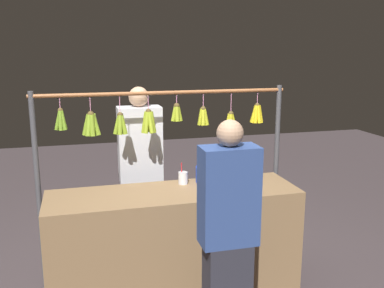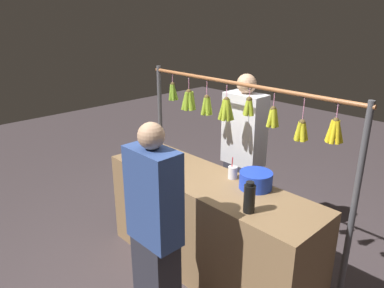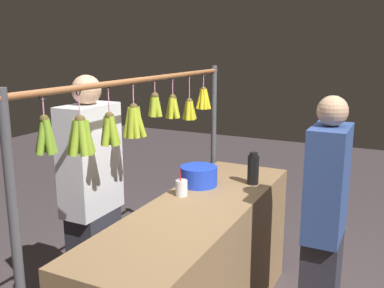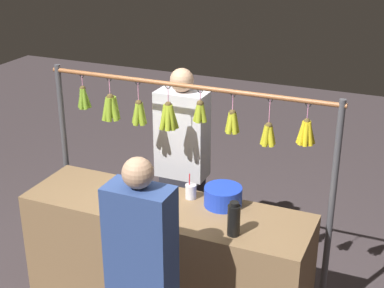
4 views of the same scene
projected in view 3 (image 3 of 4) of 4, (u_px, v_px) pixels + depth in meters
The scene contains 7 objects.
market_counter at pixel (198, 271), 2.73m from camera, with size 2.00×0.59×0.88m, color olive.
display_rack at pixel (144, 143), 2.67m from camera, with size 2.16×0.14×1.67m.
water_bottle at pixel (253, 169), 3.01m from camera, with size 0.08×0.08×0.23m.
blue_bucket at pixel (199, 176), 3.00m from camera, with size 0.26×0.26×0.13m, color blue.
drink_cup at pixel (182, 188), 2.79m from camera, with size 0.08×0.08×0.18m.
vendor_person at pixel (93, 207), 2.78m from camera, with size 0.39×0.21×1.65m.
customer_person at pixel (324, 231), 2.52m from camera, with size 0.37×0.20×1.56m.
Camera 3 is at (2.24, 1.06, 1.82)m, focal length 40.67 mm.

